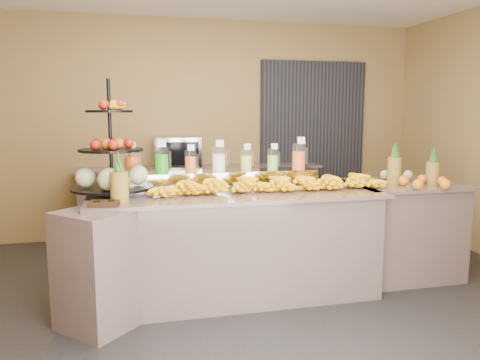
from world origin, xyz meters
name	(u,v)px	position (x,y,z in m)	size (l,w,h in m)	color
ground	(244,306)	(0.00, 0.00, 0.00)	(6.00, 6.00, 0.00)	black
room_envelope	(243,85)	(0.19, 0.79, 1.88)	(6.04, 5.02, 2.82)	olive
buffet_counter	(224,245)	(-0.12, 0.26, 0.47)	(2.75, 1.25, 0.93)	gray
right_counter	(400,229)	(1.70, 0.40, 0.47)	(1.08, 0.88, 0.93)	gray
back_ledge	(202,202)	(0.00, 2.25, 0.47)	(3.10, 0.55, 0.93)	gray
pitcher_tray	(219,179)	(-0.09, 0.58, 1.01)	(1.85, 0.30, 0.15)	gray
juice_pitcher_orange_a	(132,162)	(-0.87, 0.58, 1.18)	(0.12, 0.12, 0.29)	silver
juice_pitcher_green	(162,161)	(-0.61, 0.58, 1.18)	(0.13, 0.13, 0.31)	silver
juice_pitcher_orange_b	(191,162)	(-0.35, 0.58, 1.17)	(0.11, 0.11, 0.26)	silver
juice_pitcher_milk	(219,160)	(-0.09, 0.58, 1.18)	(0.12, 0.13, 0.30)	silver
juice_pitcher_lemon	(246,161)	(0.17, 0.58, 1.17)	(0.11, 0.11, 0.26)	silver
juice_pitcher_lime	(273,160)	(0.43, 0.58, 1.17)	(0.11, 0.11, 0.26)	silver
juice_pitcher_orange_c	(299,157)	(0.69, 0.58, 1.19)	(0.13, 0.14, 0.32)	silver
banana_heap	(271,182)	(0.32, 0.26, 1.01)	(2.15, 0.19, 0.18)	yellow
fruit_stand	(117,165)	(-0.99, 0.42, 1.17)	(0.70, 0.70, 0.96)	black
condiment_caddy	(104,203)	(-1.09, -0.08, 0.95)	(0.21, 0.16, 0.03)	black
pineapple_left_a	(119,183)	(-0.98, 0.04, 1.08)	(0.14, 0.14, 0.40)	brown
pineapple_left_b	(132,170)	(-0.87, 0.80, 1.09)	(0.14, 0.14, 0.42)	brown
right_fruit_pile	(418,177)	(1.75, 0.22, 1.01)	(0.48, 0.46, 0.25)	brown
oven_warmer	(178,152)	(-0.29, 2.25, 1.12)	(0.56, 0.39, 0.38)	gray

